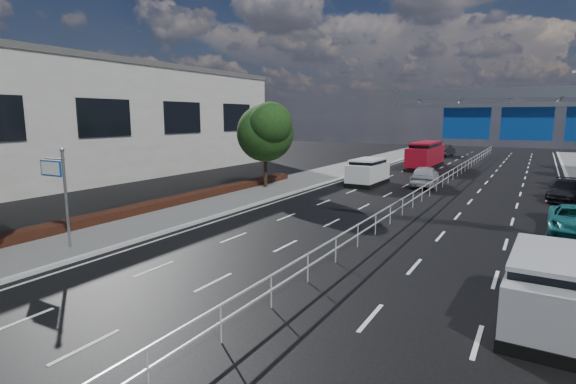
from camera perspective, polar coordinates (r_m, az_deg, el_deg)
The scene contains 16 objects.
ground at distance 14.40m, azimuth -0.44°, elevation -13.35°, with size 160.00×160.00×0.00m, color black.
sidewalk_near at distance 22.14m, azimuth -27.41°, elevation -6.01°, with size 5.00×140.00×0.14m, color slate.
kerb_near at distance 20.15m, azimuth -23.46°, elevation -7.19°, with size 0.25×140.00×0.15m, color silver.
median_fence at distance 35.01m, azimuth 18.15°, elevation 0.75°, with size 0.05×85.00×1.02m.
hedge_near at distance 26.37m, azimuth -20.58°, elevation -2.52°, with size 1.00×36.00×0.44m, color black.
toilet_sign at distance 21.14m, azimuth -27.20°, elevation 1.28°, with size 1.62×0.18×4.34m.
overhead_gantry at distance 21.56m, azimuth 30.07°, elevation 8.30°, with size 10.24×0.38×7.45m.
near_building at distance 47.00m, azimuth -22.04°, elevation 8.15°, with size 12.00×38.00×10.00m, color beige.
near_tree_back at distance 34.83m, azimuth -2.87°, elevation 7.93°, with size 4.84×4.51×6.69m.
white_minivan at distance 37.72m, azimuth 10.12°, elevation 2.51°, with size 2.26×5.03×2.16m.
red_bus at distance 51.58m, azimuth 17.08°, elevation 4.58°, with size 2.31×9.59×2.86m.
near_car_silver at distance 38.11m, azimuth 17.02°, elevation 1.98°, with size 2.00×4.97×1.69m, color #B2B4B9.
near_car_dark at distance 68.04m, azimuth 19.26°, elevation 5.02°, with size 1.75×5.01×1.65m, color black.
silver_minivan at distance 14.29m, azimuth 30.27°, elevation -10.63°, with size 2.23×4.93×2.02m.
parked_car_teal at distance 25.77m, azimuth 32.55°, elevation -3.03°, with size 2.18×4.72×1.31m, color #1A7478.
parked_car_dark at distance 35.51m, azimuth 31.76°, elevation 0.18°, with size 1.94×4.77×1.38m, color black.
Camera 1 is at (6.58, -11.51, 5.61)m, focal length 28.00 mm.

